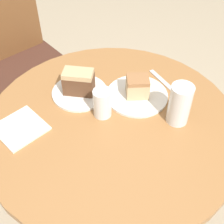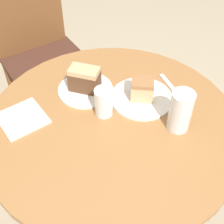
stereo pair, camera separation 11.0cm
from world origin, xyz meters
name	(u,v)px [view 1 (the left image)]	position (x,y,z in m)	size (l,w,h in m)	color
ground_plane	(112,213)	(0.00, 0.00, 0.00)	(8.00, 8.00, 0.00)	tan
table	(112,146)	(0.00, 0.00, 0.56)	(0.92, 0.92, 0.71)	#9E6B3D
chair	(20,55)	(0.01, 0.87, 0.50)	(0.47, 0.43, 0.98)	brown
plate_near	(137,95)	(0.15, 0.04, 0.72)	(0.24, 0.24, 0.01)	white
plate_far	(80,92)	(-0.01, 0.19, 0.72)	(0.22, 0.22, 0.01)	white
cake_slice_near	(138,86)	(0.15, 0.04, 0.76)	(0.11, 0.11, 0.08)	tan
cake_slice_far	(79,82)	(-0.01, 0.19, 0.77)	(0.13, 0.13, 0.10)	brown
glass_lemonade	(179,106)	(0.19, -0.14, 0.78)	(0.08, 0.08, 0.16)	beige
glass_water	(102,104)	(-0.01, 0.04, 0.76)	(0.07, 0.07, 0.11)	silver
napkin_stack	(20,128)	(-0.28, 0.16, 0.71)	(0.17, 0.17, 0.01)	silver
fork	(162,80)	(0.30, 0.05, 0.71)	(0.04, 0.16, 0.00)	silver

